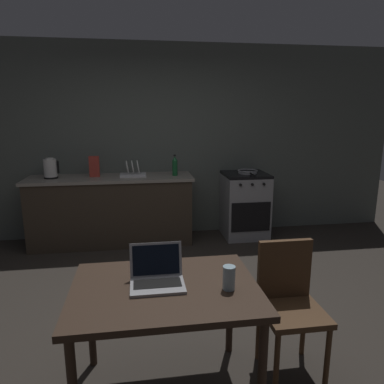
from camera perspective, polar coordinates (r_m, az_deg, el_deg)
ground_plane at (r=3.27m, az=-2.58°, el=-19.71°), size 12.00×12.00×0.00m
back_wall at (r=5.15m, az=-2.19°, el=8.06°), size 6.40×0.10×2.67m
kitchen_counter at (r=4.94m, az=-12.66°, el=-2.80°), size 2.16×0.64×0.92m
stove_oven at (r=5.14m, az=8.40°, el=-2.05°), size 0.60×0.62×0.92m
dining_table at (r=2.23m, az=-4.28°, el=-16.63°), size 1.11×0.82×0.74m
chair at (r=2.61m, az=15.23°, el=-16.04°), size 0.40×0.40×0.89m
laptop at (r=2.21m, az=-5.60°, el=-13.36°), size 0.32×0.27×0.22m
electric_kettle at (r=4.93m, az=-21.68°, el=3.51°), size 0.19×0.17×0.26m
bottle at (r=4.78m, az=-2.76°, el=4.21°), size 0.07×0.07×0.28m
frying_pan at (r=5.02m, az=8.90°, el=3.23°), size 0.28×0.45×0.05m
drinking_glass at (r=2.14m, az=5.92°, el=-13.47°), size 0.07×0.07×0.14m
cereal_box at (r=4.85m, az=-15.34°, el=3.95°), size 0.13×0.05×0.27m
dish_rack at (r=4.81m, az=-9.40°, el=3.09°), size 0.34×0.26×0.21m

